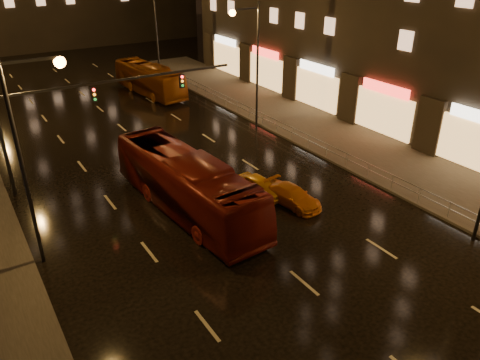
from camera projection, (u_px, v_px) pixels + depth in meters
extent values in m
plane|color=black|center=(161.00, 160.00, 33.22)|extent=(140.00, 140.00, 0.00)
cube|color=#38332D|center=(350.00, 144.00, 35.87)|extent=(7.00, 70.00, 0.15)
cylinder|color=black|center=(4.00, 148.00, 27.24)|extent=(0.22, 0.22, 6.20)
cube|color=black|center=(124.00, 79.00, 29.53)|extent=(15.20, 0.14, 0.14)
cube|color=black|center=(94.00, 94.00, 28.87)|extent=(0.32, 0.18, 0.95)
cube|color=black|center=(182.00, 81.00, 31.74)|extent=(0.32, 0.18, 0.95)
sphere|color=#FF1E19|center=(94.00, 90.00, 28.64)|extent=(0.18, 0.18, 0.18)
cylinder|color=#99999E|center=(158.00, 68.00, 55.94)|extent=(0.04, 0.04, 1.00)
cube|color=#99999E|center=(292.00, 128.00, 36.10)|extent=(0.05, 56.00, 0.05)
cube|color=#99999E|center=(292.00, 132.00, 36.28)|extent=(0.05, 56.00, 0.05)
imported|color=#5F120D|center=(187.00, 184.00, 26.17)|extent=(3.77, 12.51, 3.44)
imported|color=#863F0D|center=(149.00, 79.00, 47.65)|extent=(3.57, 11.03, 3.02)
imported|color=orange|center=(260.00, 186.00, 28.37)|extent=(1.72, 3.57, 1.17)
imported|color=#C76812|center=(292.00, 196.00, 27.33)|extent=(2.07, 4.02, 1.11)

